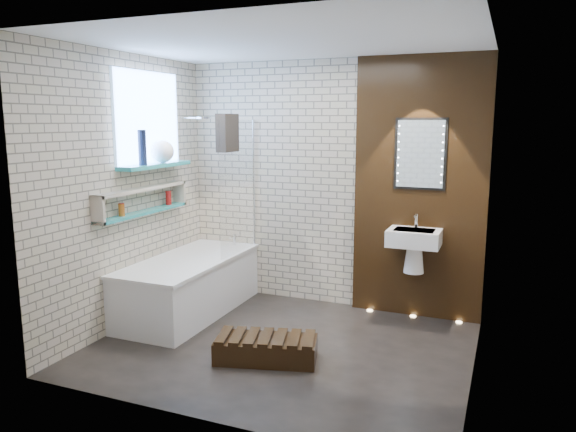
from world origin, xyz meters
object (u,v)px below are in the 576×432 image
at_px(bath_screen, 238,187).
at_px(washbasin, 414,244).
at_px(led_mirror, 420,154).
at_px(walnut_step, 266,350).
at_px(bathtub, 189,285).

distance_m(bath_screen, washbasin, 1.89).
bearing_deg(bath_screen, led_mirror, 10.66).
relative_size(washbasin, led_mirror, 0.83).
bearing_deg(bath_screen, washbasin, 5.78).
height_order(led_mirror, walnut_step, led_mirror).
xyz_separation_m(bathtub, walnut_step, (1.21, -0.75, -0.20)).
xyz_separation_m(bathtub, bath_screen, (0.35, 0.44, 0.99)).
xyz_separation_m(bathtub, led_mirror, (2.17, 0.78, 1.36)).
xyz_separation_m(washbasin, walnut_step, (-0.96, -1.37, -0.70)).
xyz_separation_m(bathtub, washbasin, (2.17, 0.62, 0.50)).
bearing_deg(washbasin, led_mirror, 90.00).
distance_m(led_mirror, walnut_step, 2.39).
height_order(bath_screen, washbasin, bath_screen).
bearing_deg(walnut_step, led_mirror, 57.84).
bearing_deg(washbasin, bath_screen, -174.22).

